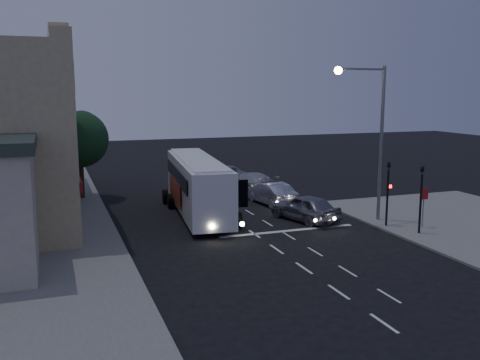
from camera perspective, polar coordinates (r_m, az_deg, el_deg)
name	(u,v)px	position (r m, az deg, el deg)	size (l,w,h in m)	color
ground	(269,244)	(27.48, 3.09, -6.82)	(120.00, 120.00, 0.00)	black
sidewalk_far	(3,227)	(33.29, -23.95, -4.62)	(12.00, 50.00, 0.12)	slate
road_markings	(267,226)	(30.90, 2.91, -4.95)	(8.00, 30.55, 0.01)	silver
tour_bus	(198,184)	(33.42, -4.55, -0.45)	(3.69, 11.94, 3.60)	white
car_suv	(305,208)	(32.23, 6.95, -2.94)	(1.90, 4.73, 1.61)	gray
car_sedan_a	(271,193)	(36.67, 3.30, -1.42)	(1.63, 4.67, 1.54)	silver
car_sedan_b	(249,182)	(41.22, 0.99, -0.20)	(2.10, 5.18, 1.50)	silver
car_sedan_c	(226,173)	(46.00, -1.46, 0.74)	(2.28, 4.95, 1.37)	gray
traffic_signal_main	(388,186)	(31.24, 15.52, -0.60)	(0.25, 0.35, 4.10)	black
traffic_signal_side	(421,191)	(30.11, 18.77, -1.14)	(0.18, 0.15, 4.10)	black
regulatory_sign	(424,201)	(31.61, 19.03, -2.18)	(0.45, 0.12, 2.20)	slate
streetlight	(372,125)	(31.87, 13.93, 5.67)	(3.32, 0.44, 9.00)	slate
low_building_north	(4,148)	(44.61, -23.84, 3.15)	(9.40, 9.40, 6.50)	#A39B8F
street_tree	(80,137)	(39.49, -16.73, 4.45)	(4.00, 4.00, 6.20)	black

